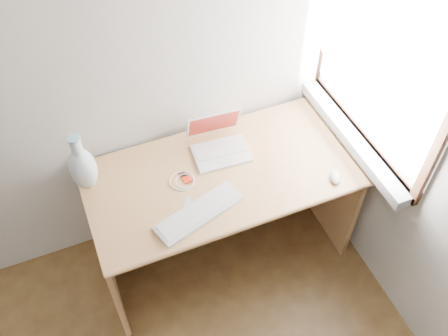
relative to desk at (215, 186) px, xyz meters
name	(u,v)px	position (x,y,z in m)	size (l,w,h in m)	color
window	(377,59)	(0.73, -0.16, 0.76)	(0.11, 0.99, 1.10)	white
desk	(215,186)	(0.00, 0.00, 0.00)	(1.38, 0.69, 0.73)	tan
laptop	(218,143)	(0.05, 0.07, 0.25)	(0.30, 0.26, 0.20)	white
external_keyboard	(199,213)	(-0.19, -0.28, 0.22)	(0.46, 0.26, 0.02)	white
mouse	(335,177)	(0.51, -0.34, 0.22)	(0.05, 0.09, 0.03)	white
ipod	(185,177)	(-0.18, -0.04, 0.21)	(0.05, 0.08, 0.01)	red
cable_coil	(182,181)	(-0.20, -0.06, 0.21)	(0.13, 0.13, 0.01)	white
remote	(187,203)	(-0.22, -0.20, 0.21)	(0.03, 0.07, 0.01)	white
vase	(83,167)	(-0.64, 0.09, 0.35)	(0.13, 0.13, 0.34)	white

